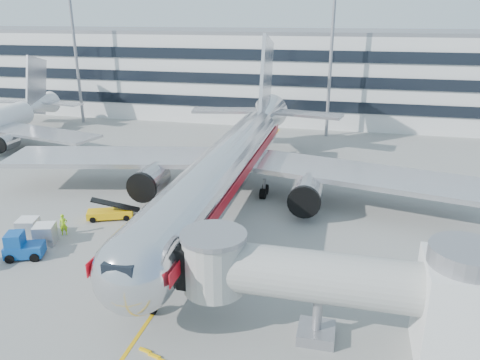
% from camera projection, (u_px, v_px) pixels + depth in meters
% --- Properties ---
extents(ground, '(180.00, 180.00, 0.00)m').
position_uv_depth(ground, '(193.00, 255.00, 37.76)').
color(ground, gray).
rests_on(ground, ground).
extents(lead_in_line, '(0.25, 70.00, 0.01)m').
position_uv_depth(lead_in_line, '(225.00, 208.00, 46.92)').
color(lead_in_line, '#E6A80C').
rests_on(lead_in_line, ground).
extents(main_jet, '(50.95, 48.70, 16.06)m').
position_uv_depth(main_jet, '(229.00, 163.00, 47.07)').
color(main_jet, silver).
rests_on(main_jet, ground).
extents(jet_bridge, '(17.80, 4.50, 7.00)m').
position_uv_depth(jet_bridge, '(349.00, 286.00, 26.47)').
color(jet_bridge, silver).
rests_on(jet_bridge, ground).
extents(terminal, '(150.00, 24.25, 15.60)m').
position_uv_depth(terminal, '(291.00, 73.00, 88.22)').
color(terminal, silver).
rests_on(terminal, ground).
extents(light_mast_west, '(2.40, 1.20, 25.45)m').
position_uv_depth(light_mast_west, '(74.00, 36.00, 78.87)').
color(light_mast_west, gray).
rests_on(light_mast_west, ground).
extents(light_mast_centre, '(2.40, 1.20, 25.45)m').
position_uv_depth(light_mast_centre, '(332.00, 39.00, 69.49)').
color(light_mast_centre, gray).
rests_on(light_mast_centre, ground).
extents(belt_loader, '(4.49, 2.98, 2.12)m').
position_uv_depth(belt_loader, '(110.00, 213.00, 44.26)').
color(belt_loader, '#FAB90A').
rests_on(belt_loader, ground).
extents(baggage_tug, '(3.29, 2.64, 2.17)m').
position_uv_depth(baggage_tug, '(22.00, 247.00, 37.06)').
color(baggage_tug, '#0D4798').
rests_on(baggage_tug, ground).
extents(cargo_container_left, '(1.95, 1.95, 1.72)m').
position_uv_depth(cargo_container_left, '(28.00, 228.00, 40.48)').
color(cargo_container_left, '#AFB2B7').
rests_on(cargo_container_left, ground).
extents(cargo_container_right, '(2.04, 2.04, 1.71)m').
position_uv_depth(cargo_container_right, '(45.00, 234.00, 39.40)').
color(cargo_container_right, '#AFB2B7').
rests_on(cargo_container_right, ground).
extents(ramp_worker, '(0.83, 0.71, 1.92)m').
position_uv_depth(ramp_worker, '(63.00, 225.00, 40.94)').
color(ramp_worker, '#98DA16').
rests_on(ramp_worker, ground).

